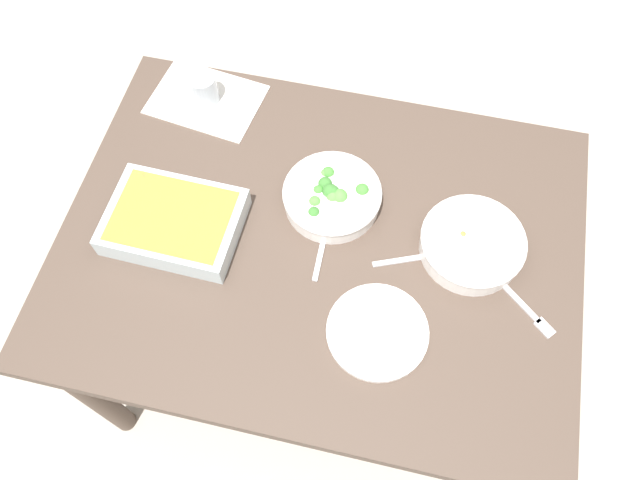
{
  "coord_description": "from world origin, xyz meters",
  "views": [
    {
      "loc": [
        0.15,
        -0.65,
        2.01
      ],
      "look_at": [
        0.0,
        0.0,
        0.74
      ],
      "focal_mm": 34.91,
      "sensor_mm": 36.0,
      "label": 1
    }
  ],
  "objects_px": {
    "baking_dish": "(174,221)",
    "side_plate": "(377,332)",
    "stew_bowl": "(472,244)",
    "broccoli_bowl": "(332,196)",
    "drink_cup": "(204,90)",
    "fork_on_table": "(527,310)",
    "spoon_by_broccoli": "(324,237)",
    "spoon_by_stew": "(421,257)"
  },
  "relations": [
    {
      "from": "baking_dish",
      "to": "fork_on_table",
      "type": "distance_m",
      "value": 0.81
    },
    {
      "from": "baking_dish",
      "to": "spoon_by_broccoli",
      "type": "distance_m",
      "value": 0.35
    },
    {
      "from": "stew_bowl",
      "to": "baking_dish",
      "type": "bearing_deg",
      "value": -172.09
    },
    {
      "from": "broccoli_bowl",
      "to": "spoon_by_stew",
      "type": "distance_m",
      "value": 0.25
    },
    {
      "from": "baking_dish",
      "to": "fork_on_table",
      "type": "relative_size",
      "value": 2.09
    },
    {
      "from": "spoon_by_stew",
      "to": "spoon_by_broccoli",
      "type": "distance_m",
      "value": 0.23
    },
    {
      "from": "spoon_by_broccoli",
      "to": "baking_dish",
      "type": "bearing_deg",
      "value": -171.35
    },
    {
      "from": "side_plate",
      "to": "spoon_by_stew",
      "type": "relative_size",
      "value": 1.3
    },
    {
      "from": "drink_cup",
      "to": "spoon_by_broccoli",
      "type": "height_order",
      "value": "drink_cup"
    },
    {
      "from": "side_plate",
      "to": "broccoli_bowl",
      "type": "bearing_deg",
      "value": 118.95
    },
    {
      "from": "stew_bowl",
      "to": "drink_cup",
      "type": "distance_m",
      "value": 0.78
    },
    {
      "from": "drink_cup",
      "to": "side_plate",
      "type": "height_order",
      "value": "drink_cup"
    },
    {
      "from": "stew_bowl",
      "to": "broccoli_bowl",
      "type": "distance_m",
      "value": 0.34
    },
    {
      "from": "fork_on_table",
      "to": "drink_cup",
      "type": "bearing_deg",
      "value": 154.66
    },
    {
      "from": "side_plate",
      "to": "baking_dish",
      "type": "bearing_deg",
      "value": 163.61
    },
    {
      "from": "stew_bowl",
      "to": "side_plate",
      "type": "relative_size",
      "value": 1.08
    },
    {
      "from": "side_plate",
      "to": "fork_on_table",
      "type": "height_order",
      "value": "side_plate"
    },
    {
      "from": "broccoli_bowl",
      "to": "side_plate",
      "type": "distance_m",
      "value": 0.34
    },
    {
      "from": "baking_dish",
      "to": "fork_on_table",
      "type": "height_order",
      "value": "baking_dish"
    },
    {
      "from": "stew_bowl",
      "to": "spoon_by_broccoli",
      "type": "height_order",
      "value": "stew_bowl"
    },
    {
      "from": "baking_dish",
      "to": "fork_on_table",
      "type": "xyz_separation_m",
      "value": [
        0.81,
        -0.02,
        -0.03
      ]
    },
    {
      "from": "drink_cup",
      "to": "fork_on_table",
      "type": "xyz_separation_m",
      "value": [
        0.86,
        -0.41,
        -0.04
      ]
    },
    {
      "from": "baking_dish",
      "to": "drink_cup",
      "type": "distance_m",
      "value": 0.39
    },
    {
      "from": "spoon_by_stew",
      "to": "stew_bowl",
      "type": "bearing_deg",
      "value": 22.47
    },
    {
      "from": "stew_bowl",
      "to": "broccoli_bowl",
      "type": "height_order",
      "value": "broccoli_bowl"
    },
    {
      "from": "side_plate",
      "to": "spoon_by_stew",
      "type": "bearing_deg",
      "value": 71.74
    },
    {
      "from": "baking_dish",
      "to": "side_plate",
      "type": "height_order",
      "value": "baking_dish"
    },
    {
      "from": "side_plate",
      "to": "spoon_by_broccoli",
      "type": "bearing_deg",
      "value": 128.87
    },
    {
      "from": "broccoli_bowl",
      "to": "side_plate",
      "type": "bearing_deg",
      "value": -61.05
    },
    {
      "from": "stew_bowl",
      "to": "spoon_by_broccoli",
      "type": "distance_m",
      "value": 0.34
    },
    {
      "from": "baking_dish",
      "to": "fork_on_table",
      "type": "bearing_deg",
      "value": -1.76
    },
    {
      "from": "stew_bowl",
      "to": "drink_cup",
      "type": "height_order",
      "value": "drink_cup"
    },
    {
      "from": "baking_dish",
      "to": "side_plate",
      "type": "xyz_separation_m",
      "value": [
        0.5,
        -0.15,
        -0.03
      ]
    },
    {
      "from": "broccoli_bowl",
      "to": "spoon_by_stew",
      "type": "height_order",
      "value": "broccoli_bowl"
    },
    {
      "from": "baking_dish",
      "to": "spoon_by_broccoli",
      "type": "xyz_separation_m",
      "value": [
        0.34,
        0.05,
        -0.03
      ]
    },
    {
      "from": "spoon_by_stew",
      "to": "fork_on_table",
      "type": "xyz_separation_m",
      "value": [
        0.24,
        -0.08,
        -0.0
      ]
    },
    {
      "from": "baking_dish",
      "to": "side_plate",
      "type": "relative_size",
      "value": 1.39
    },
    {
      "from": "side_plate",
      "to": "fork_on_table",
      "type": "distance_m",
      "value": 0.33
    },
    {
      "from": "baking_dish",
      "to": "spoon_by_broccoli",
      "type": "bearing_deg",
      "value": 8.65
    },
    {
      "from": "spoon_by_stew",
      "to": "fork_on_table",
      "type": "distance_m",
      "value": 0.26
    },
    {
      "from": "spoon_by_broccoli",
      "to": "fork_on_table",
      "type": "distance_m",
      "value": 0.48
    },
    {
      "from": "spoon_by_broccoli",
      "to": "fork_on_table",
      "type": "relative_size",
      "value": 1.2
    }
  ]
}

